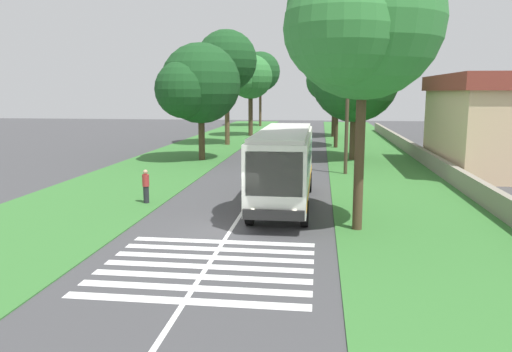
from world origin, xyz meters
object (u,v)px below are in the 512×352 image
at_px(coach_bus, 284,162).
at_px(roadside_tree_left_3, 259,73).
at_px(pedestrian, 146,186).
at_px(roadside_tree_right_0, 337,67).
at_px(roadside_tree_left_1, 249,78).
at_px(roadside_tree_right_1, 359,25).
at_px(trailing_car_1, 272,138).
at_px(roadside_tree_right_3, 333,78).
at_px(trailing_car_0, 261,146).
at_px(roadside_tree_left_2, 198,86).
at_px(roadside_tree_left_0, 225,62).
at_px(roadside_tree_right_2, 353,80).
at_px(utility_pole, 347,110).

height_order(coach_bus, roadside_tree_left_3, roadside_tree_left_3).
bearing_deg(pedestrian, roadside_tree_right_0, -20.38).
distance_m(roadside_tree_left_1, roadside_tree_right_1, 44.10).
bearing_deg(trailing_car_1, roadside_tree_left_1, 21.16).
relative_size(coach_bus, roadside_tree_right_3, 1.04).
height_order(roadside_tree_right_3, pedestrian, roadside_tree_right_3).
xyz_separation_m(trailing_car_0, roadside_tree_left_2, (-5.14, 4.54, 5.38)).
distance_m(roadside_tree_left_3, pedestrian, 58.14).
height_order(roadside_tree_left_0, roadside_tree_left_3, roadside_tree_left_3).
bearing_deg(roadside_tree_left_0, trailing_car_1, -74.05).
distance_m(trailing_car_0, roadside_tree_right_0, 11.55).
distance_m(trailing_car_1, roadside_tree_left_0, 9.28).
bearing_deg(pedestrian, roadside_tree_right_3, -14.39).
bearing_deg(trailing_car_1, coach_bus, -173.30).
relative_size(roadside_tree_left_2, roadside_tree_right_0, 0.86).
bearing_deg(pedestrian, roadside_tree_left_0, 2.51).
bearing_deg(roadside_tree_right_2, trailing_car_0, 66.32).
bearing_deg(roadside_tree_right_2, trailing_car_1, 32.92).
xyz_separation_m(trailing_car_1, roadside_tree_left_0, (-1.34, 4.70, 7.89)).
bearing_deg(utility_pole, roadside_tree_left_3, 13.80).
relative_size(coach_bus, trailing_car_0, 2.60).
height_order(trailing_car_0, roadside_tree_left_2, roadside_tree_left_2).
relative_size(roadside_tree_left_0, roadside_tree_right_0, 1.08).
relative_size(trailing_car_0, utility_pole, 0.52).
relative_size(coach_bus, roadside_tree_right_0, 1.02).
xyz_separation_m(roadside_tree_left_1, roadside_tree_right_0, (-12.23, -10.38, 0.73)).
xyz_separation_m(roadside_tree_left_1, pedestrian, (-39.35, -0.30, -6.32)).
bearing_deg(trailing_car_1, roadside_tree_left_3, 9.53).
relative_size(roadside_tree_left_3, roadside_tree_right_3, 1.10).
height_order(roadside_tree_right_2, utility_pole, roadside_tree_right_2).
bearing_deg(roadside_tree_left_0, roadside_tree_left_3, -0.00).
height_order(roadside_tree_left_3, roadside_tree_right_3, roadside_tree_left_3).
relative_size(roadside_tree_left_1, roadside_tree_left_3, 0.85).
height_order(roadside_tree_left_3, pedestrian, roadside_tree_left_3).
bearing_deg(roadside_tree_right_3, roadside_tree_left_1, 88.97).
height_order(roadside_tree_left_0, roadside_tree_right_1, roadside_tree_left_0).
xyz_separation_m(trailing_car_1, roadside_tree_right_0, (-2.51, -6.62, 7.29)).
distance_m(roadside_tree_left_0, pedestrian, 29.34).
bearing_deg(trailing_car_0, roadside_tree_right_0, -48.90).
height_order(trailing_car_1, roadside_tree_left_1, roadside_tree_left_1).
distance_m(coach_bus, roadside_tree_left_3, 57.95).
xyz_separation_m(coach_bus, roadside_tree_right_3, (38.55, -3.18, 5.05)).
bearing_deg(roadside_tree_right_3, utility_pole, -179.39).
distance_m(coach_bus, roadside_tree_right_0, 27.33).
distance_m(roadside_tree_left_1, roadside_tree_left_2, 23.30).
bearing_deg(roadside_tree_left_3, trailing_car_1, -170.47).
relative_size(roadside_tree_left_3, utility_pole, 1.43).
distance_m(roadside_tree_left_0, roadside_tree_left_2, 12.45).
relative_size(trailing_car_0, roadside_tree_right_3, 0.40).
distance_m(trailing_car_0, roadside_tree_right_3, 20.23).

